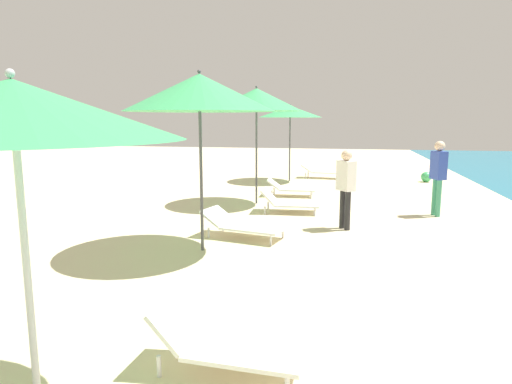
{
  "coord_description": "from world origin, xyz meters",
  "views": [
    {
      "loc": [
        1.63,
        6.35,
        2.17
      ],
      "look_at": [
        0.43,
        12.23,
        1.19
      ],
      "focal_mm": 31.25,
      "sensor_mm": 36.0,
      "label": 1
    }
  ],
  "objects_px": {
    "umbrella_farthest": "(290,112)",
    "beach_ball": "(426,177)",
    "lounger_third_shoreside": "(224,343)",
    "umbrella_fourth": "(199,93)",
    "lounger_farthest_shoreside": "(321,171)",
    "lounger_fifth_shoreside": "(290,188)",
    "umbrella_third": "(13,110)",
    "lounger_fifth_inland": "(289,202)",
    "person_walking_mid": "(346,182)",
    "lounger_fourth_shoreside": "(243,224)",
    "person_walking_far": "(438,171)",
    "umbrella_fifth": "(256,100)"
  },
  "relations": [
    {
      "from": "lounger_fourth_shoreside",
      "to": "umbrella_farthest",
      "type": "relative_size",
      "value": 0.61
    },
    {
      "from": "lounger_fourth_shoreside",
      "to": "person_walking_far",
      "type": "xyz_separation_m",
      "value": [
        3.87,
        2.72,
        0.78
      ]
    },
    {
      "from": "umbrella_farthest",
      "to": "beach_ball",
      "type": "height_order",
      "value": "umbrella_farthest"
    },
    {
      "from": "beach_ball",
      "to": "lounger_third_shoreside",
      "type": "bearing_deg",
      "value": -106.16
    },
    {
      "from": "lounger_third_shoreside",
      "to": "beach_ball",
      "type": "xyz_separation_m",
      "value": [
        3.73,
        12.87,
        -0.08
      ]
    },
    {
      "from": "umbrella_third",
      "to": "person_walking_far",
      "type": "bearing_deg",
      "value": 62.89
    },
    {
      "from": "lounger_third_shoreside",
      "to": "lounger_farthest_shoreside",
      "type": "height_order",
      "value": "lounger_third_shoreside"
    },
    {
      "from": "lounger_fourth_shoreside",
      "to": "umbrella_fifth",
      "type": "distance_m",
      "value": 4.18
    },
    {
      "from": "umbrella_farthest",
      "to": "beach_ball",
      "type": "distance_m",
      "value": 5.28
    },
    {
      "from": "lounger_third_shoreside",
      "to": "lounger_fifth_shoreside",
      "type": "height_order",
      "value": "lounger_third_shoreside"
    },
    {
      "from": "lounger_fifth_inland",
      "to": "umbrella_third",
      "type": "bearing_deg",
      "value": -98.43
    },
    {
      "from": "person_walking_mid",
      "to": "beach_ball",
      "type": "relative_size",
      "value": 4.4
    },
    {
      "from": "lounger_fourth_shoreside",
      "to": "lounger_fifth_shoreside",
      "type": "height_order",
      "value": "lounger_fourth_shoreside"
    },
    {
      "from": "lounger_farthest_shoreside",
      "to": "lounger_third_shoreside",
      "type": "bearing_deg",
      "value": -84.55
    },
    {
      "from": "lounger_third_shoreside",
      "to": "lounger_fifth_inland",
      "type": "relative_size",
      "value": 0.97
    },
    {
      "from": "umbrella_fourth",
      "to": "beach_ball",
      "type": "xyz_separation_m",
      "value": [
        5.07,
        9.44,
        -2.41
      ]
    },
    {
      "from": "lounger_third_shoreside",
      "to": "lounger_fourth_shoreside",
      "type": "xyz_separation_m",
      "value": [
        -0.86,
        4.36,
        -0.01
      ]
    },
    {
      "from": "lounger_fifth_shoreside",
      "to": "person_walking_mid",
      "type": "relative_size",
      "value": 0.87
    },
    {
      "from": "umbrella_fifth",
      "to": "beach_ball",
      "type": "relative_size",
      "value": 8.35
    },
    {
      "from": "lounger_third_shoreside",
      "to": "umbrella_fifth",
      "type": "relative_size",
      "value": 0.45
    },
    {
      "from": "umbrella_fourth",
      "to": "lounger_farthest_shoreside",
      "type": "xyz_separation_m",
      "value": [
        1.39,
        9.77,
        -2.32
      ]
    },
    {
      "from": "umbrella_fifth",
      "to": "person_walking_far",
      "type": "distance_m",
      "value": 4.64
    },
    {
      "from": "lounger_fifth_inland",
      "to": "lounger_farthest_shoreside",
      "type": "relative_size",
      "value": 0.93
    },
    {
      "from": "umbrella_fifth",
      "to": "lounger_fifth_shoreside",
      "type": "bearing_deg",
      "value": 60.18
    },
    {
      "from": "lounger_third_shoreside",
      "to": "lounger_fourth_shoreside",
      "type": "bearing_deg",
      "value": 104.44
    },
    {
      "from": "person_walking_mid",
      "to": "umbrella_fourth",
      "type": "bearing_deg",
      "value": 2.13
    },
    {
      "from": "umbrella_third",
      "to": "lounger_third_shoreside",
      "type": "height_order",
      "value": "umbrella_third"
    },
    {
      "from": "lounger_fifth_inland",
      "to": "umbrella_farthest",
      "type": "distance_m",
      "value": 5.86
    },
    {
      "from": "lounger_third_shoreside",
      "to": "lounger_fourth_shoreside",
      "type": "height_order",
      "value": "lounger_third_shoreside"
    },
    {
      "from": "lounger_fifth_inland",
      "to": "person_walking_far",
      "type": "distance_m",
      "value": 3.43
    },
    {
      "from": "lounger_third_shoreside",
      "to": "umbrella_fourth",
      "type": "bearing_deg",
      "value": 114.56
    },
    {
      "from": "lounger_fifth_shoreside",
      "to": "umbrella_fifth",
      "type": "bearing_deg",
      "value": -122.06
    },
    {
      "from": "lounger_third_shoreside",
      "to": "umbrella_fourth",
      "type": "relative_size",
      "value": 0.46
    },
    {
      "from": "lounger_fifth_inland",
      "to": "umbrella_farthest",
      "type": "relative_size",
      "value": 0.51
    },
    {
      "from": "umbrella_fourth",
      "to": "lounger_fourth_shoreside",
      "type": "height_order",
      "value": "umbrella_fourth"
    },
    {
      "from": "umbrella_farthest",
      "to": "umbrella_fourth",
      "type": "bearing_deg",
      "value": -92.22
    },
    {
      "from": "lounger_fourth_shoreside",
      "to": "umbrella_farthest",
      "type": "bearing_deg",
      "value": 104.25
    },
    {
      "from": "lounger_fourth_shoreside",
      "to": "beach_ball",
      "type": "distance_m",
      "value": 9.68
    },
    {
      "from": "umbrella_third",
      "to": "beach_ball",
      "type": "xyz_separation_m",
      "value": [
        4.83,
        13.82,
        -2.05
      ]
    },
    {
      "from": "umbrella_fifth",
      "to": "lounger_farthest_shoreside",
      "type": "bearing_deg",
      "value": 76.19
    },
    {
      "from": "lounger_fourth_shoreside",
      "to": "lounger_third_shoreside",
      "type": "bearing_deg",
      "value": -65.58
    },
    {
      "from": "lounger_fifth_shoreside",
      "to": "umbrella_third",
      "type": "bearing_deg",
      "value": -95.34
    },
    {
      "from": "umbrella_third",
      "to": "umbrella_fourth",
      "type": "relative_size",
      "value": 0.84
    },
    {
      "from": "umbrella_fourth",
      "to": "person_walking_far",
      "type": "distance_m",
      "value": 5.88
    },
    {
      "from": "umbrella_third",
      "to": "person_walking_mid",
      "type": "relative_size",
      "value": 1.57
    },
    {
      "from": "lounger_fourth_shoreside",
      "to": "person_walking_mid",
      "type": "xyz_separation_m",
      "value": [
        1.84,
        1.04,
        0.71
      ]
    },
    {
      "from": "lounger_fifth_shoreside",
      "to": "umbrella_farthest",
      "type": "height_order",
      "value": "umbrella_farthest"
    },
    {
      "from": "lounger_third_shoreside",
      "to": "person_walking_far",
      "type": "xyz_separation_m",
      "value": [
        3.0,
        7.08,
        0.78
      ]
    },
    {
      "from": "umbrella_farthest",
      "to": "umbrella_third",
      "type": "bearing_deg",
      "value": -90.45
    },
    {
      "from": "lounger_fourth_shoreside",
      "to": "lounger_fifth_inland",
      "type": "xyz_separation_m",
      "value": [
        0.54,
        2.44,
        0.0
      ]
    }
  ]
}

